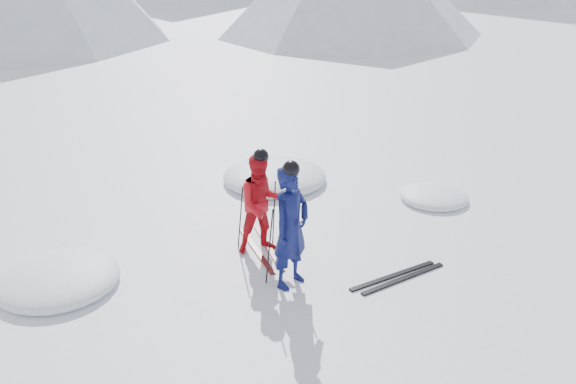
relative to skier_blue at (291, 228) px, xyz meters
name	(u,v)px	position (x,y,z in m)	size (l,w,h in m)	color
ground	(374,243)	(1.94, 0.52, -0.99)	(160.00, 160.00, 0.00)	white
skier_blue	(291,228)	(0.00, 0.00, 0.00)	(0.72, 0.47, 1.98)	#0C114A
skier_red	(262,204)	(0.06, 1.20, -0.10)	(0.86, 0.67, 1.77)	red
pole_blue_left	(269,247)	(-0.30, 0.15, -0.33)	(0.02, 0.02, 1.32)	black
pole_blue_right	(298,237)	(0.25, 0.25, -0.33)	(0.02, 0.02, 1.32)	black
pole_red_left	(240,217)	(-0.24, 1.45, -0.40)	(0.02, 0.02, 1.18)	black
pole_red_right	(274,213)	(0.36, 1.35, -0.40)	(0.02, 0.02, 1.18)	black
ski_worn_left	(256,250)	(-0.06, 1.20, -0.97)	(0.09, 1.70, 0.03)	black
ski_worn_right	(269,247)	(0.18, 1.20, -0.97)	(0.09, 1.70, 0.03)	black
ski_loose_a	(393,276)	(1.57, -0.58, -0.97)	(0.09, 1.70, 0.03)	black
ski_loose_b	(403,279)	(1.67, -0.73, -0.97)	(0.09, 1.70, 0.03)	black
snow_lumps	(240,210)	(0.35, 2.90, -0.99)	(9.12, 4.42, 0.51)	white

